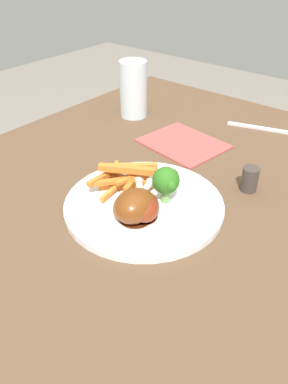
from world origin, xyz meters
name	(u,v)px	position (x,y,z in m)	size (l,w,h in m)	color
dining_table	(136,234)	(0.00, 0.00, 0.61)	(1.07, 0.78, 0.72)	brown
dinner_plate	(144,205)	(-0.03, -0.05, 0.72)	(0.27, 0.27, 0.01)	white
broccoli_floret_front	(167,181)	(-0.01, -0.07, 0.77)	(0.05, 0.05, 0.06)	#78AD5A
carrot_fries_pile	(125,176)	(-0.02, 0.01, 0.75)	(0.12, 0.12, 0.05)	orange
chicken_drumstick_near	(143,204)	(-0.06, -0.07, 0.75)	(0.11, 0.11, 0.04)	#56190C
chicken_drumstick_far	(137,205)	(-0.07, -0.06, 0.75)	(0.13, 0.06, 0.05)	#4D200C
chicken_drumstick_extra	(131,203)	(-0.07, -0.05, 0.75)	(0.13, 0.06, 0.04)	#631F09
fork	(268,129)	(0.39, -0.08, 0.72)	(0.19, 0.01, 0.01)	silver
water_glass	(133,89)	(0.26, 0.22, 0.78)	(0.07, 0.07, 0.14)	silver
napkin	(183,144)	(0.20, 0.03, 0.72)	(0.17, 0.14, 0.00)	#B74C47
pepper_shaker	(250,179)	(0.13, -0.16, 0.74)	(0.03, 0.03, 0.05)	#423833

